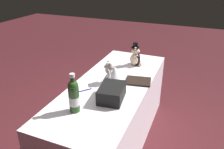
% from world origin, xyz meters
% --- Properties ---
extents(ground_plane, '(12.00, 12.00, 0.00)m').
position_xyz_m(ground_plane, '(0.00, 0.00, 0.00)').
color(ground_plane, '#47191E').
extents(reception_table, '(1.84, 0.72, 0.73)m').
position_xyz_m(reception_table, '(0.00, 0.00, 0.36)').
color(reception_table, white).
rests_on(reception_table, ground_plane).
extents(teddy_bear_groom, '(0.16, 0.15, 0.27)m').
position_xyz_m(teddy_bear_groom, '(-0.55, 0.08, 0.83)').
color(teddy_bear_groom, beige).
rests_on(teddy_bear_groom, reception_table).
extents(teddy_bear_bride, '(0.20, 0.21, 0.23)m').
position_xyz_m(teddy_bear_bride, '(-0.02, -0.02, 0.83)').
color(teddy_bear_bride, white).
rests_on(teddy_bear_bride, reception_table).
extents(champagne_bottle, '(0.09, 0.09, 0.33)m').
position_xyz_m(champagne_bottle, '(0.55, -0.10, 0.87)').
color(champagne_bottle, '#24471C').
rests_on(champagne_bottle, reception_table).
extents(signing_pen, '(0.11, 0.09, 0.01)m').
position_xyz_m(signing_pen, '(0.22, -0.18, 0.73)').
color(signing_pen, navy).
rests_on(signing_pen, reception_table).
extents(gift_case_black, '(0.31, 0.24, 0.13)m').
position_xyz_m(gift_case_black, '(0.27, 0.11, 0.79)').
color(gift_case_black, black).
rests_on(gift_case_black, reception_table).
extents(guestbook, '(0.24, 0.28, 0.02)m').
position_xyz_m(guestbook, '(-0.13, 0.23, 0.74)').
color(guestbook, black).
rests_on(guestbook, reception_table).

